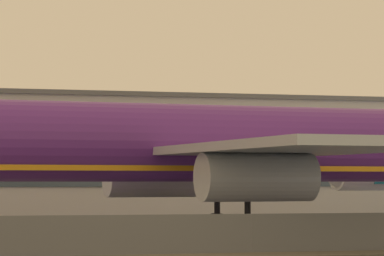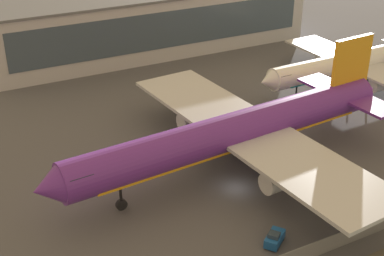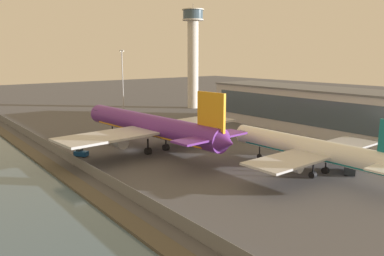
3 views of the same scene
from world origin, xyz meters
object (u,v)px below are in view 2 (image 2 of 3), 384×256
object	(u,v)px
ops_van	(349,67)
baggage_tug	(275,238)
cargo_jet_purple	(239,131)
passenger_jet_white_teal	(354,63)

from	to	relation	value
ops_van	baggage_tug	bearing A→B (deg)	-140.63
cargo_jet_purple	ops_van	world-z (taller)	cargo_jet_purple
passenger_jet_white_teal	ops_van	xyz separation A→B (m)	(5.08, 6.15, -3.70)
cargo_jet_purple	ops_van	size ratio (longest dim) A/B	10.15
passenger_jet_white_teal	ops_van	bearing A→B (deg)	50.47
passenger_jet_white_teal	cargo_jet_purple	bearing A→B (deg)	-156.62
ops_van	passenger_jet_white_teal	bearing A→B (deg)	-129.53
cargo_jet_purple	ops_van	distance (m)	46.70
passenger_jet_white_teal	baggage_tug	distance (m)	52.05
cargo_jet_purple	baggage_tug	size ratio (longest dim) A/B	16.02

